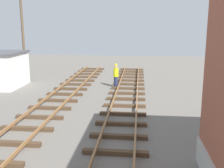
# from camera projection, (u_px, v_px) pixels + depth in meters

# --- Properties ---
(control_hut) EXTENTS (3.00, 3.80, 2.76)m
(control_hut) POSITION_uv_depth(u_px,v_px,m) (3.00, 69.00, 21.08)
(control_hut) COLOR silver
(control_hut) RESTS_ON ground
(utility_pole_far) EXTENTS (1.80, 0.24, 9.32)m
(utility_pole_far) POSITION_uv_depth(u_px,v_px,m) (22.00, 24.00, 25.70)
(utility_pole_far) COLOR brown
(utility_pole_far) RESTS_ON ground
(track_worker_foreground) EXTENTS (0.40, 0.40, 1.87)m
(track_worker_foreground) POSITION_uv_depth(u_px,v_px,m) (116.00, 76.00, 21.02)
(track_worker_foreground) COLOR #262D4C
(track_worker_foreground) RESTS_ON ground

